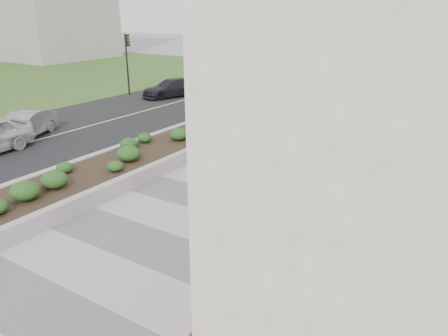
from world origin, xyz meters
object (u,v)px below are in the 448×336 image
(skateboarder, at_px, (345,142))
(car_silver, at_px, (24,125))
(traffic_signal_far, at_px, (127,55))
(car_dark, at_px, (171,88))
(planter, at_px, (152,151))
(traffic_signal_near, at_px, (246,63))

(skateboarder, distance_m, car_silver, 14.73)
(traffic_signal_far, xyz_separation_m, car_dark, (2.95, 1.07, -2.14))
(planter, bearing_deg, traffic_signal_near, 99.35)
(planter, distance_m, skateboarder, 7.85)
(planter, relative_size, traffic_signal_far, 4.29)
(traffic_signal_near, relative_size, traffic_signal_far, 1.00)
(traffic_signal_far, height_order, car_dark, traffic_signal_far)
(traffic_signal_near, relative_size, car_silver, 1.11)
(planter, xyz_separation_m, traffic_signal_near, (-1.73, 10.50, 2.34))
(planter, xyz_separation_m, traffic_signal_far, (-10.93, 10.00, 2.34))
(traffic_signal_far, relative_size, skateboarder, 3.08)
(traffic_signal_far, xyz_separation_m, car_silver, (3.60, -10.73, -2.14))
(skateboarder, distance_m, car_dark, 15.89)
(planter, relative_size, car_silver, 4.76)
(car_silver, xyz_separation_m, car_dark, (-0.65, 11.80, -0.01))
(planter, relative_size, skateboarder, 13.19)
(traffic_signal_near, distance_m, car_silver, 12.73)
(skateboarder, height_order, car_dark, skateboarder)
(traffic_signal_far, xyz_separation_m, skateboarder, (17.40, -5.57, -2.07))
(planter, bearing_deg, traffic_signal_far, 137.54)
(car_silver, bearing_deg, traffic_signal_near, 42.67)
(skateboarder, bearing_deg, traffic_signal_far, -175.53)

